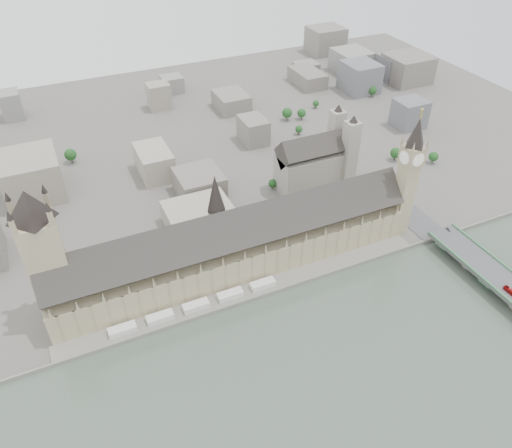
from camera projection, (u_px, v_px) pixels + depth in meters
name	position (u px, v px, depth m)	size (l,w,h in m)	color
ground	(246.00, 286.00, 357.95)	(900.00, 900.00, 0.00)	#595651
embankment_wall	(255.00, 298.00, 346.22)	(600.00, 1.50, 3.00)	slate
river_terrace	(250.00, 292.00, 351.93)	(270.00, 15.00, 2.00)	slate
terrace_tents	(196.00, 306.00, 337.30)	(118.00, 7.00, 4.00)	silver
palace_of_westminster	(235.00, 246.00, 358.33)	(265.00, 40.73, 55.44)	gray
elizabeth_tower	(409.00, 170.00, 373.75)	(17.00, 17.00, 107.50)	gray
victoria_tower	(44.00, 252.00, 302.92)	(30.00, 30.00, 100.00)	gray
central_tower	(216.00, 204.00, 338.13)	(13.00, 13.00, 48.00)	tan
westminster_bridge	(511.00, 293.00, 345.02)	(25.00, 325.00, 10.25)	#474749
westminster_abbey	(316.00, 162.00, 447.72)	(68.00, 36.00, 64.00)	gray
city_skyline_inland	(152.00, 123.00, 523.13)	(720.00, 360.00, 38.00)	gray
park_trees	(204.00, 234.00, 393.38)	(110.00, 30.00, 15.00)	#174118
red_bus_north	(511.00, 292.00, 336.99)	(2.61, 11.16, 3.11)	#A41212
car_approach	(448.00, 230.00, 392.33)	(1.83, 4.50, 1.31)	gray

